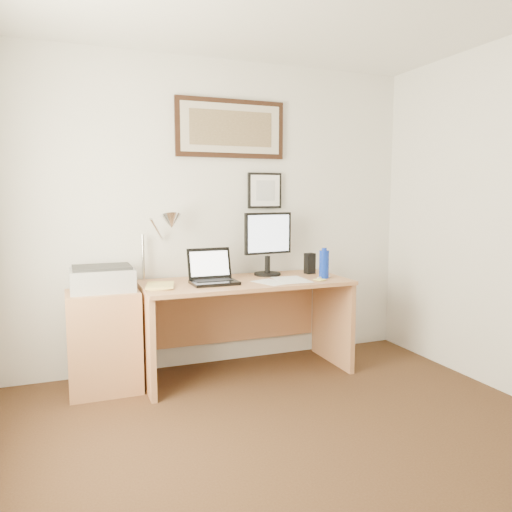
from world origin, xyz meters
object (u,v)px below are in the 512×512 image
laptop (213,275)px  book (146,286)px  side_cabinet (104,341)px  desk (242,308)px  printer (102,279)px  water_bottle (324,264)px  lcd_monitor (268,241)px

laptop → book: bearing=-179.7°
side_cabinet → desk: 1.08m
side_cabinet → printer: (0.01, 0.03, 0.45)m
water_bottle → lcd_monitor: size_ratio=0.43×
laptop → desk: bearing=20.4°
side_cabinet → laptop: laptop is taller
book → printer: bearing=161.9°
desk → laptop: (-0.27, -0.10, 0.29)m
side_cabinet → lcd_monitor: (1.33, 0.12, 0.68)m
book → laptop: laptop is taller
laptop → printer: (-0.79, 0.09, 0.01)m
printer → side_cabinet: bearing=-101.3°
side_cabinet → laptop: size_ratio=2.13×
laptop → side_cabinet: bearing=175.3°
book → lcd_monitor: (1.03, 0.19, 0.28)m
desk → printer: (-1.06, -0.01, 0.30)m
water_bottle → book: bearing=176.1°
side_cabinet → laptop: bearing=-4.7°
book → printer: 0.32m
desk → laptop: bearing=-159.6°
water_bottle → lcd_monitor: (-0.37, 0.29, 0.18)m
lcd_monitor → printer: 1.35m
side_cabinet → desk: (1.07, 0.04, 0.15)m
laptop → lcd_monitor: size_ratio=0.66×
side_cabinet → book: book is taller
laptop → lcd_monitor: (0.53, 0.19, 0.23)m
book → desk: size_ratio=0.17×
desk → lcd_monitor: (0.26, 0.09, 0.53)m
water_bottle → book: size_ratio=0.83×
water_bottle → laptop: laptop is taller
side_cabinet → desk: desk is taller
lcd_monitor → printer: (-1.32, -0.09, -0.22)m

